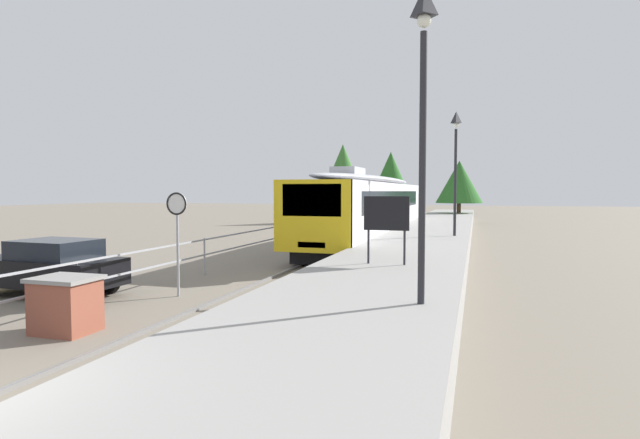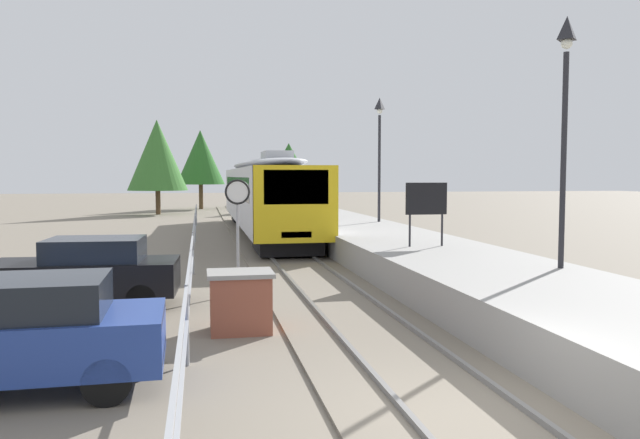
{
  "view_description": "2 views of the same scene",
  "coord_description": "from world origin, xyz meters",
  "px_view_note": "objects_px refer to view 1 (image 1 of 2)",
  "views": [
    {
      "loc": [
        5.45,
        -3.17,
        2.83
      ],
      "look_at": [
        0.0,
        14.54,
        1.8
      ],
      "focal_mm": 28.58,
      "sensor_mm": 36.0,
      "label": 1
    },
    {
      "loc": [
        -3.08,
        -6.55,
        2.89
      ],
      "look_at": [
        0.4,
        11.54,
        1.6
      ],
      "focal_mm": 35.07,
      "sensor_mm": 36.0,
      "label": 2
    }
  ],
  "objects_px": {
    "platform_notice_board": "(386,216)",
    "brick_utility_cabinet": "(66,304)",
    "speed_limit_sign": "(177,218)",
    "platform_lamp_near_end": "(423,85)",
    "parked_hatchback_black": "(50,267)",
    "platform_lamp_mid_platform": "(456,150)",
    "commuter_train": "(371,204)"
  },
  "relations": [
    {
      "from": "commuter_train",
      "to": "platform_notice_board",
      "type": "distance_m",
      "value": 14.11
    },
    {
      "from": "brick_utility_cabinet",
      "to": "platform_notice_board",
      "type": "bearing_deg",
      "value": 43.11
    },
    {
      "from": "speed_limit_sign",
      "to": "parked_hatchback_black",
      "type": "bearing_deg",
      "value": -164.59
    },
    {
      "from": "commuter_train",
      "to": "speed_limit_sign",
      "type": "distance_m",
      "value": 15.39
    },
    {
      "from": "platform_notice_board",
      "to": "brick_utility_cabinet",
      "type": "bearing_deg",
      "value": -136.89
    },
    {
      "from": "platform_lamp_mid_platform",
      "to": "brick_utility_cabinet",
      "type": "xyz_separation_m",
      "value": [
        -6.93,
        -14.64,
        -4.05
      ]
    },
    {
      "from": "platform_notice_board",
      "to": "parked_hatchback_black",
      "type": "xyz_separation_m",
      "value": [
        -8.73,
        -2.42,
        -1.4
      ]
    },
    {
      "from": "parked_hatchback_black",
      "to": "platform_lamp_mid_platform",
      "type": "bearing_deg",
      "value": 49.54
    },
    {
      "from": "commuter_train",
      "to": "platform_lamp_near_end",
      "type": "relative_size",
      "value": 3.91
    },
    {
      "from": "platform_lamp_mid_platform",
      "to": "platform_lamp_near_end",
      "type": "bearing_deg",
      "value": -90.0
    },
    {
      "from": "parked_hatchback_black",
      "to": "speed_limit_sign",
      "type": "bearing_deg",
      "value": 15.41
    },
    {
      "from": "platform_lamp_near_end",
      "to": "brick_utility_cabinet",
      "type": "xyz_separation_m",
      "value": [
        -6.93,
        -0.67,
        -4.05
      ]
    },
    {
      "from": "platform_notice_board",
      "to": "speed_limit_sign",
      "type": "bearing_deg",
      "value": -164.5
    },
    {
      "from": "platform_lamp_near_end",
      "to": "parked_hatchback_black",
      "type": "distance_m",
      "value": 11.01
    },
    {
      "from": "brick_utility_cabinet",
      "to": "parked_hatchback_black",
      "type": "distance_m",
      "value": 4.23
    },
    {
      "from": "platform_lamp_near_end",
      "to": "brick_utility_cabinet",
      "type": "height_order",
      "value": "platform_lamp_near_end"
    },
    {
      "from": "platform_notice_board",
      "to": "speed_limit_sign",
      "type": "xyz_separation_m",
      "value": [
        -5.38,
        -1.49,
        -0.06
      ]
    },
    {
      "from": "platform_lamp_near_end",
      "to": "platform_notice_board",
      "type": "height_order",
      "value": "platform_lamp_near_end"
    },
    {
      "from": "speed_limit_sign",
      "to": "parked_hatchback_black",
      "type": "xyz_separation_m",
      "value": [
        -3.35,
        -0.92,
        -1.33
      ]
    },
    {
      "from": "platform_lamp_near_end",
      "to": "platform_lamp_mid_platform",
      "type": "xyz_separation_m",
      "value": [
        0.0,
        13.97,
        0.0
      ]
    },
    {
      "from": "platform_lamp_near_end",
      "to": "parked_hatchback_black",
      "type": "height_order",
      "value": "platform_lamp_near_end"
    },
    {
      "from": "parked_hatchback_black",
      "to": "commuter_train",
      "type": "bearing_deg",
      "value": 71.06
    },
    {
      "from": "platform_notice_board",
      "to": "speed_limit_sign",
      "type": "relative_size",
      "value": 0.64
    },
    {
      "from": "speed_limit_sign",
      "to": "platform_lamp_mid_platform",
      "type": "bearing_deg",
      "value": 58.28
    },
    {
      "from": "speed_limit_sign",
      "to": "parked_hatchback_black",
      "type": "distance_m",
      "value": 3.73
    },
    {
      "from": "platform_notice_board",
      "to": "brick_utility_cabinet",
      "type": "height_order",
      "value": "platform_notice_board"
    },
    {
      "from": "commuter_train",
      "to": "parked_hatchback_black",
      "type": "distance_m",
      "value": 17.14
    },
    {
      "from": "commuter_train",
      "to": "platform_notice_board",
      "type": "relative_size",
      "value": 11.63
    },
    {
      "from": "platform_notice_board",
      "to": "commuter_train",
      "type": "bearing_deg",
      "value": 103.05
    },
    {
      "from": "platform_lamp_mid_platform",
      "to": "platform_notice_board",
      "type": "bearing_deg",
      "value": -98.3
    },
    {
      "from": "platform_lamp_mid_platform",
      "to": "parked_hatchback_black",
      "type": "height_order",
      "value": "platform_lamp_mid_platform"
    },
    {
      "from": "commuter_train",
      "to": "speed_limit_sign",
      "type": "bearing_deg",
      "value": -98.18
    }
  ]
}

